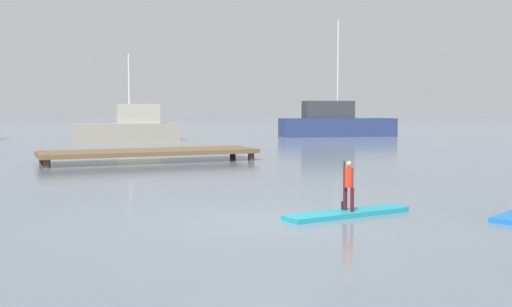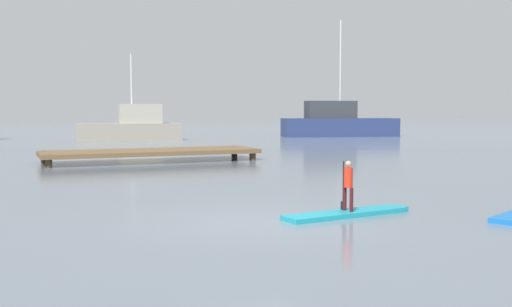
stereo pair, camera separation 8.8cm
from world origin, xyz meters
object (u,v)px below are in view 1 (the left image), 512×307
Objects in this scene: paddleboard_near at (349,213)px; fishing_boat_green_midground at (335,123)px; paddler_child_solo at (349,183)px; motor_boat_small_navy at (129,127)px.

paddleboard_near is 0.32× the size of fishing_boat_green_midground.
paddler_child_solo reaches higher than paddleboard_near.
motor_boat_small_navy reaches higher than paddleboard_near.
motor_boat_small_navy is at bearing 86.36° from paddler_child_solo.
paddler_child_solo is at bearing 103.83° from paddleboard_near.
fishing_boat_green_midground reaches higher than paddleboard_near.
paddler_child_solo is at bearing -120.57° from fishing_boat_green_midground.
paddleboard_near is 0.42× the size of motor_boat_small_navy.
paddleboard_near is 32.40m from motor_boat_small_navy.
fishing_boat_green_midground is 1.29× the size of motor_boat_small_navy.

